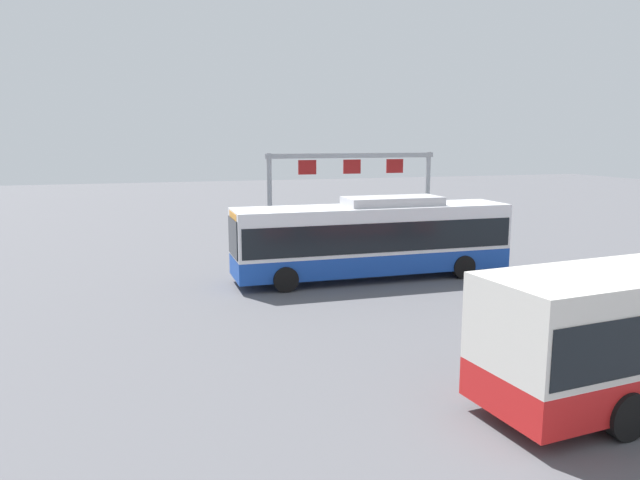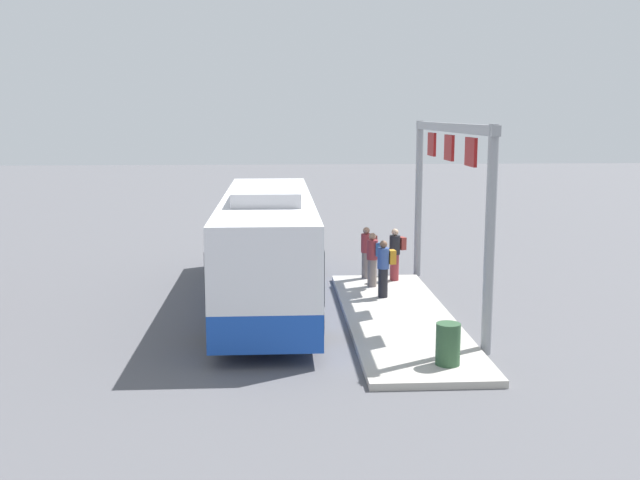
# 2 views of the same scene
# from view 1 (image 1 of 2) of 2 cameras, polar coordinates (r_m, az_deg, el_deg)

# --- Properties ---
(ground_plane) EXTENTS (120.00, 120.00, 0.00)m
(ground_plane) POSITION_cam_1_polar(r_m,az_deg,el_deg) (25.68, 4.98, -3.63)
(ground_plane) COLOR #56565B
(platform_curb) EXTENTS (10.00, 2.80, 0.16)m
(platform_curb) POSITION_cam_1_polar(r_m,az_deg,el_deg) (29.64, 6.56, -1.70)
(platform_curb) COLOR #B2ADA3
(platform_curb) RESTS_ON ground
(bus_main) EXTENTS (11.84, 2.74, 3.46)m
(bus_main) POSITION_cam_1_polar(r_m,az_deg,el_deg) (25.33, 5.05, 0.36)
(bus_main) COLOR #1947AD
(bus_main) RESTS_ON ground
(person_boarding) EXTENTS (0.54, 0.61, 1.67)m
(person_boarding) POSITION_cam_1_polar(r_m,az_deg,el_deg) (27.69, -1.91, -0.40)
(person_boarding) COLOR slate
(person_boarding) RESTS_ON platform_curb
(person_waiting_near) EXTENTS (0.53, 0.61, 1.67)m
(person_waiting_near) POSITION_cam_1_polar(r_m,az_deg,el_deg) (28.06, 0.47, -0.26)
(person_waiting_near) COLOR slate
(person_waiting_near) RESTS_ON platform_curb
(person_waiting_mid) EXTENTS (0.48, 0.60, 1.67)m
(person_waiting_mid) POSITION_cam_1_polar(r_m,az_deg,el_deg) (28.61, -1.64, -0.07)
(person_waiting_mid) COLOR maroon
(person_waiting_mid) RESTS_ON platform_curb
(person_waiting_far) EXTENTS (0.38, 0.56, 1.67)m
(person_waiting_far) POSITION_cam_1_polar(r_m,az_deg,el_deg) (28.62, 2.98, -0.08)
(person_waiting_far) COLOR black
(person_waiting_far) RESTS_ON platform_curb
(platform_sign_gantry) EXTENTS (8.82, 0.24, 5.20)m
(platform_sign_gantry) POSITION_cam_1_polar(r_m,az_deg,el_deg) (30.05, 3.05, 5.54)
(platform_sign_gantry) COLOR gray
(platform_sign_gantry) RESTS_ON ground
(trash_bin) EXTENTS (0.52, 0.52, 0.90)m
(trash_bin) POSITION_cam_1_polar(r_m,az_deg,el_deg) (31.64, 12.86, -0.18)
(trash_bin) COLOR #2D5133
(trash_bin) RESTS_ON platform_curb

